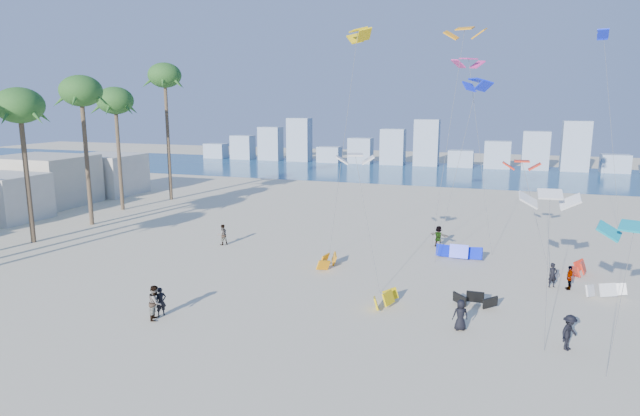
% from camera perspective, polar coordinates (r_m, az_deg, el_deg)
% --- Properties ---
extents(ground, '(220.00, 220.00, 0.00)m').
position_cam_1_polar(ground, '(25.52, -18.89, -16.31)').
color(ground, beige).
rests_on(ground, ground).
extents(ocean, '(220.00, 220.00, 0.00)m').
position_cam_1_polar(ocean, '(91.58, 9.42, 3.79)').
color(ocean, navy).
rests_on(ocean, ground).
extents(kitesurfer_near, '(0.65, 0.70, 1.60)m').
position_cam_1_polar(kitesurfer_near, '(31.08, -16.47, -9.49)').
color(kitesurfer_near, black).
rests_on(kitesurfer_near, ground).
extents(kitesurfer_mid, '(0.99, 1.11, 1.90)m').
position_cam_1_polar(kitesurfer_mid, '(30.64, -17.01, -9.53)').
color(kitesurfer_mid, gray).
rests_on(kitesurfer_mid, ground).
extents(kitesurfers_far, '(26.49, 18.03, 1.73)m').
position_cam_1_polar(kitesurfers_far, '(36.38, 12.13, -6.16)').
color(kitesurfers_far, black).
rests_on(kitesurfers_far, ground).
extents(grounded_kites, '(20.03, 12.78, 1.07)m').
position_cam_1_polar(grounded_kites, '(37.14, 15.48, -6.60)').
color(grounded_kites, orange).
rests_on(grounded_kites, ground).
extents(flying_kites, '(27.14, 35.17, 18.55)m').
position_cam_1_polar(flying_kites, '(41.86, 19.19, 12.26)').
color(flying_kites, silver).
rests_on(flying_kites, ground).
extents(palm_row, '(6.04, 44.80, 15.95)m').
position_cam_1_polar(palm_row, '(50.33, -29.70, 10.51)').
color(palm_row, brown).
rests_on(palm_row, ground).
extents(distant_skyline, '(85.00, 3.00, 8.40)m').
position_cam_1_polar(distant_skyline, '(101.27, 9.72, 6.23)').
color(distant_skyline, '#9EADBF').
rests_on(distant_skyline, ground).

